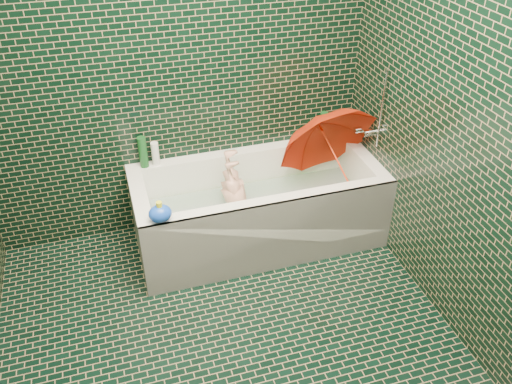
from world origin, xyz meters
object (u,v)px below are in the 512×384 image
object	(u,v)px
umbrella	(335,155)
rubber_duck	(320,133)
child	(239,207)
bathtub	(259,215)
bath_toy	(160,213)

from	to	relation	value
umbrella	rubber_duck	world-z (taller)	umbrella
rubber_duck	child	bearing A→B (deg)	-162.06
bathtub	child	xyz separation A→B (m)	(-0.14, -0.00, 0.10)
bath_toy	umbrella	bearing A→B (deg)	4.72
bathtub	rubber_duck	bearing A→B (deg)	30.27
child	umbrella	xyz separation A→B (m)	(0.68, -0.03, 0.31)
umbrella	bath_toy	size ratio (longest dim) A/B	4.48
umbrella	rubber_duck	bearing A→B (deg)	78.00
bathtub	child	bearing A→B (deg)	-179.75
bathtub	child	distance (m)	0.17
bathtub	bath_toy	distance (m)	0.87
umbrella	bath_toy	bearing A→B (deg)	-170.87
child	umbrella	size ratio (longest dim) A/B	1.16
child	rubber_duck	bearing A→B (deg)	130.62
child	umbrella	world-z (taller)	umbrella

